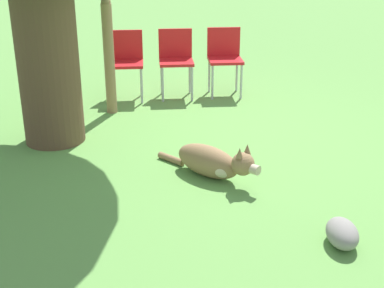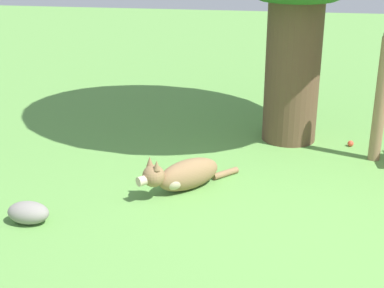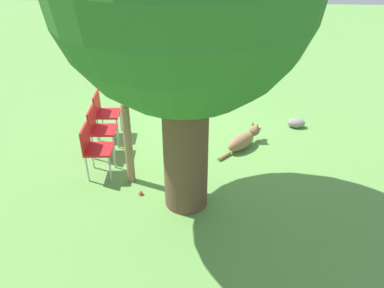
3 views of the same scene
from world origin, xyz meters
TOP-DOWN VIEW (x-y plane):
  - ground_plane at (0.00, 0.00)m, footprint 30.00×30.00m
  - dog at (-1.02, -0.37)m, footprint 0.82×0.92m
  - fence_post at (0.83, 0.81)m, footprint 0.13×0.13m
  - tennis_ball at (0.61, 1.17)m, footprint 0.07×0.07m
  - garden_rock at (-2.13, -1.24)m, footprint 0.35×0.22m

SIDE VIEW (x-z plane):
  - ground_plane at x=0.00m, z-range 0.00..0.00m
  - tennis_ball at x=0.61m, z-range 0.00..0.07m
  - garden_rock at x=-2.13m, z-range 0.00..0.18m
  - dog at x=-1.02m, z-range -0.05..0.35m
  - fence_post at x=0.83m, z-range 0.01..1.39m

